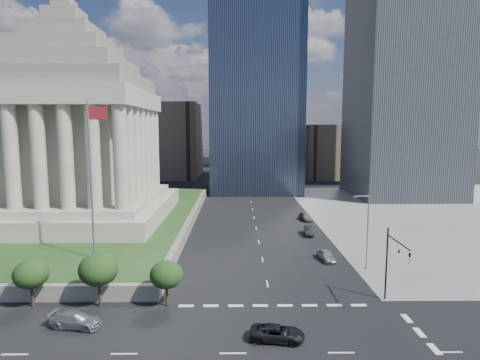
{
  "coord_description": "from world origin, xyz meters",
  "views": [
    {
      "loc": [
        -3.71,
        -26.07,
        18.44
      ],
      "look_at": [
        -3.28,
        20.05,
        12.57
      ],
      "focal_mm": 30.0,
      "sensor_mm": 36.0,
      "label": 1
    }
  ],
  "objects_px": {
    "traffic_signal_ne": "(394,258)",
    "pickup_truck": "(277,333)",
    "street_lamp_north": "(366,227)",
    "war_memorial": "(70,113)",
    "parked_sedan_mid": "(309,231)",
    "parked_sedan_far": "(305,217)",
    "parked_sedan_near": "(326,255)",
    "suv_grey": "(76,320)",
    "flagpole": "(92,172)"
  },
  "relations": [
    {
      "from": "traffic_signal_ne",
      "to": "pickup_truck",
      "type": "bearing_deg",
      "value": -152.22
    },
    {
      "from": "street_lamp_north",
      "to": "war_memorial",
      "type": "bearing_deg",
      "value": 154.08
    },
    {
      "from": "street_lamp_north",
      "to": "parked_sedan_mid",
      "type": "xyz_separation_m",
      "value": [
        -4.33,
        17.25,
        -4.94
      ]
    },
    {
      "from": "parked_sedan_far",
      "to": "parked_sedan_near",
      "type": "bearing_deg",
      "value": -102.15
    },
    {
      "from": "pickup_truck",
      "to": "parked_sedan_near",
      "type": "bearing_deg",
      "value": -14.74
    },
    {
      "from": "suv_grey",
      "to": "parked_sedan_near",
      "type": "distance_m",
      "value": 33.66
    },
    {
      "from": "war_memorial",
      "to": "traffic_signal_ne",
      "type": "distance_m",
      "value": 60.0
    },
    {
      "from": "war_memorial",
      "to": "parked_sedan_near",
      "type": "xyz_separation_m",
      "value": [
        43.0,
        -19.4,
        -20.68
      ]
    },
    {
      "from": "pickup_truck",
      "to": "flagpole",
      "type": "bearing_deg",
      "value": 60.2
    },
    {
      "from": "war_memorial",
      "to": "suv_grey",
      "type": "bearing_deg",
      "value": -68.38
    },
    {
      "from": "street_lamp_north",
      "to": "parked_sedan_far",
      "type": "relative_size",
      "value": 2.17
    },
    {
      "from": "street_lamp_north",
      "to": "parked_sedan_near",
      "type": "bearing_deg",
      "value": 140.25
    },
    {
      "from": "street_lamp_north",
      "to": "parked_sedan_far",
      "type": "distance_m",
      "value": 29.13
    },
    {
      "from": "flagpole",
      "to": "street_lamp_north",
      "type": "xyz_separation_m",
      "value": [
        35.16,
        1.0,
        -7.45
      ]
    },
    {
      "from": "war_memorial",
      "to": "traffic_signal_ne",
      "type": "height_order",
      "value": "war_memorial"
    },
    {
      "from": "flagpole",
      "to": "suv_grey",
      "type": "height_order",
      "value": "flagpole"
    },
    {
      "from": "pickup_truck",
      "to": "parked_sedan_mid",
      "type": "relative_size",
      "value": 1.09
    },
    {
      "from": "street_lamp_north",
      "to": "parked_sedan_near",
      "type": "distance_m",
      "value": 7.49
    },
    {
      "from": "parked_sedan_near",
      "to": "traffic_signal_ne",
      "type": "bearing_deg",
      "value": -84.59
    },
    {
      "from": "pickup_truck",
      "to": "suv_grey",
      "type": "xyz_separation_m",
      "value": [
        -18.64,
        2.52,
        0.05
      ]
    },
    {
      "from": "traffic_signal_ne",
      "to": "flagpole",
      "type": "bearing_deg",
      "value": 163.29
    },
    {
      "from": "pickup_truck",
      "to": "parked_sedan_far",
      "type": "xyz_separation_m",
      "value": [
        10.46,
        46.52,
        0.12
      ]
    },
    {
      "from": "flagpole",
      "to": "parked_sedan_far",
      "type": "relative_size",
      "value": 4.34
    },
    {
      "from": "street_lamp_north",
      "to": "parked_sedan_mid",
      "type": "relative_size",
      "value": 2.27
    },
    {
      "from": "pickup_truck",
      "to": "parked_sedan_near",
      "type": "height_order",
      "value": "parked_sedan_near"
    },
    {
      "from": "suv_grey",
      "to": "parked_sedan_mid",
      "type": "relative_size",
      "value": 1.11
    },
    {
      "from": "flagpole",
      "to": "parked_sedan_mid",
      "type": "xyz_separation_m",
      "value": [
        30.83,
        18.25,
        -12.39
      ]
    },
    {
      "from": "traffic_signal_ne",
      "to": "pickup_truck",
      "type": "xyz_separation_m",
      "value": [
        -12.63,
        -6.65,
        -4.58
      ]
    },
    {
      "from": "traffic_signal_ne",
      "to": "parked_sedan_near",
      "type": "xyz_separation_m",
      "value": [
        -3.5,
        14.9,
        -4.53
      ]
    },
    {
      "from": "war_memorial",
      "to": "flagpole",
      "type": "relative_size",
      "value": 1.95
    },
    {
      "from": "flagpole",
      "to": "parked_sedan_far",
      "type": "xyz_separation_m",
      "value": [
        32.16,
        29.56,
        -12.33
      ]
    },
    {
      "from": "parked_sedan_far",
      "to": "suv_grey",
      "type": "bearing_deg",
      "value": -132.57
    },
    {
      "from": "flagpole",
      "to": "street_lamp_north",
      "type": "distance_m",
      "value": 35.95
    },
    {
      "from": "traffic_signal_ne",
      "to": "street_lamp_north",
      "type": "xyz_separation_m",
      "value": [
        0.83,
        11.3,
        0.41
      ]
    },
    {
      "from": "street_lamp_north",
      "to": "suv_grey",
      "type": "xyz_separation_m",
      "value": [
        -32.1,
        -15.43,
        -4.95
      ]
    },
    {
      "from": "flagpole",
      "to": "traffic_signal_ne",
      "type": "distance_m",
      "value": 36.69
    },
    {
      "from": "traffic_signal_ne",
      "to": "parked_sedan_mid",
      "type": "height_order",
      "value": "traffic_signal_ne"
    },
    {
      "from": "flagpole",
      "to": "suv_grey",
      "type": "distance_m",
      "value": 19.27
    },
    {
      "from": "suv_grey",
      "to": "parked_sedan_mid",
      "type": "bearing_deg",
      "value": -30.63
    },
    {
      "from": "flagpole",
      "to": "traffic_signal_ne",
      "type": "bearing_deg",
      "value": -16.71
    },
    {
      "from": "flagpole",
      "to": "parked_sedan_mid",
      "type": "height_order",
      "value": "flagpole"
    },
    {
      "from": "street_lamp_north",
      "to": "flagpole",
      "type": "bearing_deg",
      "value": -178.37
    },
    {
      "from": "war_memorial",
      "to": "street_lamp_north",
      "type": "relative_size",
      "value": 3.9
    },
    {
      "from": "traffic_signal_ne",
      "to": "suv_grey",
      "type": "relative_size",
      "value": 1.63
    },
    {
      "from": "traffic_signal_ne",
      "to": "parked_sedan_near",
      "type": "height_order",
      "value": "traffic_signal_ne"
    },
    {
      "from": "war_memorial",
      "to": "parked_sedan_near",
      "type": "height_order",
      "value": "war_memorial"
    },
    {
      "from": "war_memorial",
      "to": "traffic_signal_ne",
      "type": "relative_size",
      "value": 4.88
    },
    {
      "from": "parked_sedan_mid",
      "to": "parked_sedan_far",
      "type": "bearing_deg",
      "value": 89.59
    },
    {
      "from": "war_memorial",
      "to": "parked_sedan_mid",
      "type": "bearing_deg",
      "value": -7.62
    },
    {
      "from": "pickup_truck",
      "to": "parked_sedan_near",
      "type": "distance_m",
      "value": 23.41
    }
  ]
}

